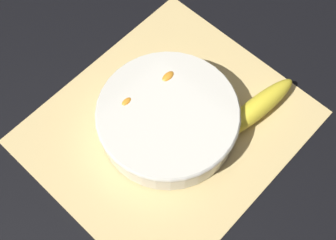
# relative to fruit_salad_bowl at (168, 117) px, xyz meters

# --- Properties ---
(ground_plane) EXTENTS (6.00, 6.00, 0.00)m
(ground_plane) POSITION_rel_fruit_salad_bowl_xyz_m (0.00, 0.00, -0.04)
(ground_plane) COLOR black
(bamboo_mat_center) EXTENTS (0.45, 0.39, 0.01)m
(bamboo_mat_center) POSITION_rel_fruit_salad_bowl_xyz_m (0.00, 0.00, -0.04)
(bamboo_mat_center) COLOR #D6B775
(bamboo_mat_center) RESTS_ON ground_plane
(fruit_salad_bowl) EXTENTS (0.25, 0.25, 0.06)m
(fruit_salad_bowl) POSITION_rel_fruit_salad_bowl_xyz_m (0.00, 0.00, 0.00)
(fruit_salad_bowl) COLOR silver
(fruit_salad_bowl) RESTS_ON bamboo_mat_center
(whole_banana) EXTENTS (0.19, 0.06, 0.04)m
(whole_banana) POSITION_rel_fruit_salad_bowl_xyz_m (-0.12, 0.10, -0.01)
(whole_banana) COLOR yellow
(whole_banana) RESTS_ON bamboo_mat_center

